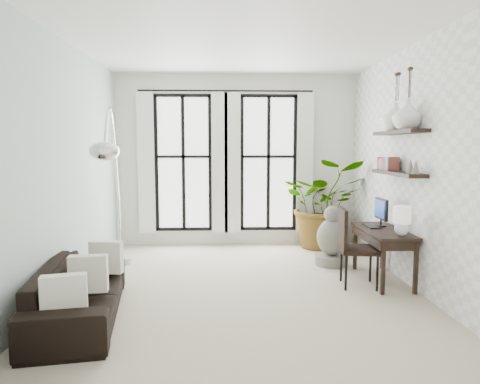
{
  "coord_description": "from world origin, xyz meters",
  "views": [
    {
      "loc": [
        -0.24,
        -5.59,
        1.85
      ],
      "look_at": [
        -0.02,
        0.3,
        1.23
      ],
      "focal_mm": 32.0,
      "sensor_mm": 36.0,
      "label": 1
    }
  ],
  "objects": [
    {
      "name": "floor",
      "position": [
        0.0,
        0.0,
        0.0
      ],
      "size": [
        5.0,
        5.0,
        0.0
      ],
      "primitive_type": "plane",
      "color": "#BFB198",
      "rests_on": "ground"
    },
    {
      "name": "ceiling",
      "position": [
        0.0,
        0.0,
        3.2
      ],
      "size": [
        5.0,
        5.0,
        0.0
      ],
      "primitive_type": "plane",
      "color": "white",
      "rests_on": "wall_back"
    },
    {
      "name": "wall_left",
      "position": [
        -2.25,
        0.0,
        1.6
      ],
      "size": [
        0.0,
        5.0,
        5.0
      ],
      "primitive_type": "plane",
      "rotation": [
        1.57,
        0.0,
        1.57
      ],
      "color": "#AFC4BA",
      "rests_on": "floor"
    },
    {
      "name": "wall_right",
      "position": [
        2.25,
        0.0,
        1.6
      ],
      "size": [
        0.0,
        5.0,
        5.0
      ],
      "primitive_type": "plane",
      "rotation": [
        1.57,
        0.0,
        -1.57
      ],
      "color": "white",
      "rests_on": "floor"
    },
    {
      "name": "wall_back",
      "position": [
        0.0,
        2.5,
        1.6
      ],
      "size": [
        4.5,
        0.0,
        4.5
      ],
      "primitive_type": "plane",
      "rotation": [
        1.57,
        0.0,
        0.0
      ],
      "color": "white",
      "rests_on": "floor"
    },
    {
      "name": "windows",
      "position": [
        -0.2,
        2.43,
        1.56
      ],
      "size": [
        3.26,
        0.13,
        2.65
      ],
      "color": "white",
      "rests_on": "wall_back"
    },
    {
      "name": "wall_shelves",
      "position": [
        2.11,
        0.15,
        1.73
      ],
      "size": [
        0.25,
        1.3,
        0.6
      ],
      "color": "black",
      "rests_on": "wall_right"
    },
    {
      "name": "sofa",
      "position": [
        -1.8,
        -1.07,
        0.3
      ],
      "size": [
        1.09,
        2.13,
        0.59
      ],
      "primitive_type": "imported",
      "rotation": [
        0.0,
        0.0,
        1.72
      ],
      "color": "black",
      "rests_on": "floor"
    },
    {
      "name": "throw_pillows",
      "position": [
        -1.7,
        -1.07,
        0.5
      ],
      "size": [
        0.4,
        1.52,
        0.4
      ],
      "color": "silver",
      "rests_on": "sofa"
    },
    {
      "name": "plant",
      "position": [
        1.6,
        2.15,
        0.82
      ],
      "size": [
        1.59,
        1.41,
        1.64
      ],
      "primitive_type": "imported",
      "rotation": [
        0.0,
        0.0,
        -0.09
      ],
      "color": "#2D7228",
      "rests_on": "floor"
    },
    {
      "name": "desk",
      "position": [
        1.95,
        0.06,
        0.69
      ],
      "size": [
        0.52,
        1.23,
        1.12
      ],
      "color": "black",
      "rests_on": "floor"
    },
    {
      "name": "desk_chair",
      "position": [
        1.46,
        -0.08,
        0.6
      ],
      "size": [
        0.55,
        0.55,
        1.05
      ],
      "rotation": [
        0.0,
        0.0,
        -0.12
      ],
      "color": "black",
      "rests_on": "floor"
    },
    {
      "name": "arc_lamp",
      "position": [
        -1.7,
        0.06,
        1.83
      ],
      "size": [
        0.73,
        2.5,
        2.35
      ],
      "color": "silver",
      "rests_on": "floor"
    },
    {
      "name": "buddha",
      "position": [
        1.45,
        0.96,
        0.39
      ],
      "size": [
        0.52,
        0.52,
        0.94
      ],
      "color": "gray",
      "rests_on": "floor"
    },
    {
      "name": "vase_a",
      "position": [
        2.11,
        -0.14,
        2.27
      ],
      "size": [
        0.37,
        0.37,
        0.38
      ],
      "primitive_type": "imported",
      "color": "white",
      "rests_on": "shelf_upper"
    },
    {
      "name": "vase_b",
      "position": [
        2.11,
        0.26,
        2.27
      ],
      "size": [
        0.37,
        0.37,
        0.38
      ],
      "primitive_type": "imported",
      "color": "white",
      "rests_on": "shelf_upper"
    }
  ]
}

